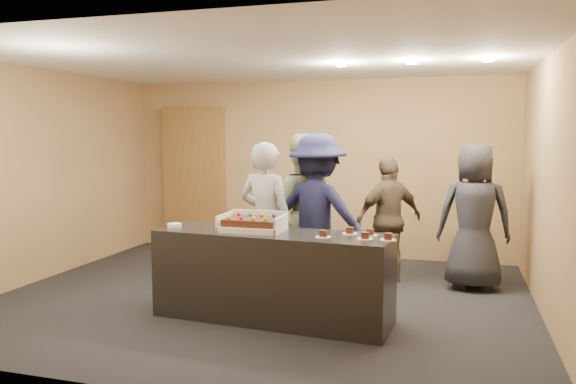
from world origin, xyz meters
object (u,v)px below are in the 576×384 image
object	(u,v)px
sheet_cake	(253,222)
person_server_grey	(266,221)
person_navy_man	(317,215)
person_brown_extra	(389,219)
person_dark_suit	(474,216)
serving_counter	(272,276)
storage_cabinet	(194,178)
plate_stack	(175,225)
cake_box	(253,226)
person_sage_man	(300,211)

from	to	relation	value
sheet_cake	person_server_grey	size ratio (longest dim) A/B	0.30
sheet_cake	person_navy_man	world-z (taller)	person_navy_man
person_brown_extra	person_dark_suit	world-z (taller)	person_dark_suit
serving_counter	storage_cabinet	xyz separation A→B (m)	(-2.38, 3.09, 0.70)
sheet_cake	person_server_grey	distance (m)	0.68
plate_stack	person_server_grey	world-z (taller)	person_server_grey
serving_counter	person_dark_suit	size ratio (longest dim) A/B	1.35
serving_counter	storage_cabinet	world-z (taller)	storage_cabinet
cake_box	plate_stack	bearing A→B (deg)	-178.49
serving_counter	sheet_cake	world-z (taller)	sheet_cake
plate_stack	person_navy_man	world-z (taller)	person_navy_man
serving_counter	cake_box	xyz separation A→B (m)	(-0.21, 0.02, 0.49)
storage_cabinet	plate_stack	world-z (taller)	storage_cabinet
serving_counter	person_brown_extra	distance (m)	2.09
cake_box	person_dark_suit	distance (m)	2.81
person_dark_suit	plate_stack	bearing A→B (deg)	26.87
storage_cabinet	person_sage_man	bearing A→B (deg)	-38.57
person_brown_extra	person_dark_suit	bearing A→B (deg)	137.30
person_server_grey	person_brown_extra	size ratio (longest dim) A/B	1.12
cake_box	person_server_grey	xyz separation A→B (m)	(-0.09, 0.64, -0.05)
plate_stack	person_sage_man	world-z (taller)	person_sage_man
cake_box	person_server_grey	size ratio (longest dim) A/B	0.35
cake_box	sheet_cake	size ratio (longest dim) A/B	1.18
cake_box	person_navy_man	world-z (taller)	person_navy_man
person_navy_man	cake_box	bearing A→B (deg)	75.39
plate_stack	person_brown_extra	world-z (taller)	person_brown_extra
storage_cabinet	person_server_grey	bearing A→B (deg)	-49.37
serving_counter	sheet_cake	bearing A→B (deg)	-176.00
serving_counter	person_dark_suit	distance (m)	2.70
storage_cabinet	person_dark_suit	world-z (taller)	storage_cabinet
cake_box	person_navy_man	bearing A→B (deg)	66.60
serving_counter	person_dark_suit	xyz separation A→B (m)	(1.98, 1.78, 0.44)
person_sage_man	person_brown_extra	distance (m)	1.18
serving_counter	person_server_grey	bearing A→B (deg)	117.99
sheet_cake	person_server_grey	world-z (taller)	person_server_grey
cake_box	plate_stack	size ratio (longest dim) A/B	4.26
sheet_cake	plate_stack	bearing A→B (deg)	-180.00
cake_box	person_dark_suit	size ratio (longest dim) A/B	0.35
cake_box	person_sage_man	distance (m)	1.22
serving_counter	person_brown_extra	bearing A→B (deg)	66.41
storage_cabinet	sheet_cake	xyz separation A→B (m)	(2.17, -3.09, -0.16)
storage_cabinet	person_brown_extra	size ratio (longest dim) A/B	1.44
plate_stack	person_dark_suit	xyz separation A→B (m)	(3.08, 1.78, -0.03)
cake_box	plate_stack	xyz separation A→B (m)	(-0.88, -0.02, -0.03)
person_navy_man	person_brown_extra	size ratio (longest dim) A/B	1.18
person_server_grey	person_navy_man	world-z (taller)	person_navy_man
serving_counter	person_sage_man	xyz separation A→B (m)	(-0.05, 1.23, 0.49)
person_server_grey	person_sage_man	xyz separation A→B (m)	(0.25, 0.57, 0.04)
person_sage_man	person_dark_suit	world-z (taller)	person_sage_man
sheet_cake	person_sage_man	xyz separation A→B (m)	(0.16, 1.23, -0.06)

